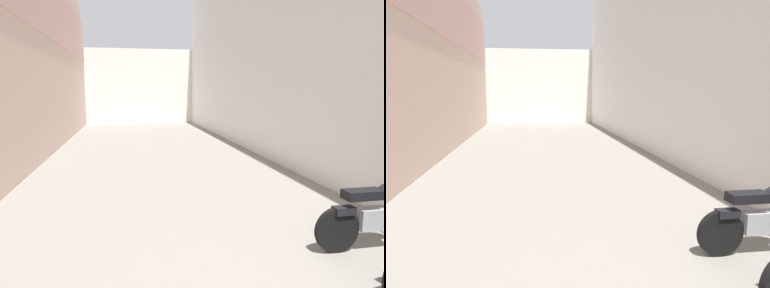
{
  "view_description": "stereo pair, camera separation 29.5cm",
  "coord_description": "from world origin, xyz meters",
  "views": [
    {
      "loc": [
        -0.9,
        0.65,
        2.1
      ],
      "look_at": [
        0.15,
        6.08,
        1.21
      ],
      "focal_mm": 31.81,
      "sensor_mm": 36.0,
      "label": 1
    },
    {
      "loc": [
        -0.61,
        0.6,
        2.1
      ],
      "look_at": [
        0.15,
        6.08,
        1.21
      ],
      "focal_mm": 31.81,
      "sensor_mm": 36.0,
      "label": 2
    }
  ],
  "objects": [
    {
      "name": "building_left",
      "position": [
        -3.5,
        11.14,
        3.41
      ],
      "size": [
        0.45,
        22.37,
        6.75
      ],
      "color": "beige",
      "rests_on": "ground"
    },
    {
      "name": "building_right",
      "position": [
        3.51,
        11.18,
        3.97
      ],
      "size": [
        0.45,
        22.37,
        7.95
      ],
      "color": "silver",
      "rests_on": "ground"
    },
    {
      "name": "ground_plane",
      "position": [
        0.0,
        9.18,
        0.0
      ],
      "size": [
        38.37,
        38.37,
        0.0
      ],
      "primitive_type": "plane",
      "color": "gray"
    },
    {
      "name": "building_far_end",
      "position": [
        0.0,
        23.37,
        2.3
      ],
      "size": [
        9.62,
        2.0,
        4.6
      ],
      "primitive_type": "cube",
      "color": "silver",
      "rests_on": "ground"
    },
    {
      "name": "motorcycle_fourth",
      "position": [
        2.37,
        4.39,
        0.5
      ],
      "size": [
        1.85,
        0.58,
        1.04
      ],
      "color": "black",
      "rests_on": "ground"
    }
  ]
}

